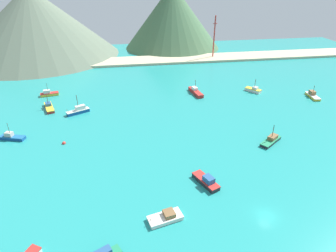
{
  "coord_description": "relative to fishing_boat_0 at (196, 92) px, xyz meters",
  "views": [
    {
      "loc": [
        -27.68,
        -40.41,
        45.79
      ],
      "look_at": [
        -15.13,
        37.92,
        2.82
      ],
      "focal_mm": 30.54,
      "sensor_mm": 36.0,
      "label": 1
    }
  ],
  "objects": [
    {
      "name": "fishing_boat_2",
      "position": [
        -23.13,
        -67.44,
        -0.24
      ],
      "size": [
        7.81,
        4.79,
        1.85
      ],
      "color": "silver",
      "rests_on": "ground"
    },
    {
      "name": "hill_central",
      "position": [
        4.68,
        85.27,
        18.91
      ],
      "size": [
        63.05,
        63.05,
        39.59
      ],
      "color": "#476B47",
      "rests_on": "ground"
    },
    {
      "name": "fishing_boat_1",
      "position": [
        -65.29,
        -27.55,
        -0.11
      ],
      "size": [
        8.11,
        4.46,
        5.52
      ],
      "color": "#14478C",
      "rests_on": "ground"
    },
    {
      "name": "fishing_boat_8",
      "position": [
        25.3,
        -1.66,
        -0.04
      ],
      "size": [
        6.4,
        7.08,
        5.6
      ],
      "color": "silver",
      "rests_on": "ground"
    },
    {
      "name": "fishing_boat_10",
      "position": [
        -61.16,
        7.6,
        0.02
      ],
      "size": [
        7.61,
        4.04,
        5.59
      ],
      "color": "gold",
      "rests_on": "ground"
    },
    {
      "name": "fishing_boat_12",
      "position": [
        46.9,
        -11.35,
        -0.06
      ],
      "size": [
        3.54,
        8.73,
        4.98
      ],
      "color": "gold",
      "rests_on": "ground"
    },
    {
      "name": "hill_west",
      "position": [
        -79.66,
        77.24,
        18.69
      ],
      "size": [
        95.75,
        95.75,
        39.14
      ],
      "color": "#60705B",
      "rests_on": "ground"
    },
    {
      "name": "fishing_boat_13",
      "position": [
        -58.44,
        -6.19,
        -0.14
      ],
      "size": [
        5.54,
        9.99,
        5.59
      ],
      "color": "red",
      "rests_on": "ground"
    },
    {
      "name": "beach_strip",
      "position": [
        -1.87,
        52.49,
        -0.28
      ],
      "size": [
        247.0,
        16.75,
        1.2
      ],
      "primitive_type": "cube",
      "color": "#C6B793",
      "rests_on": "ground"
    },
    {
      "name": "buoy_1",
      "position": [
        -49.03,
        -32.98,
        -0.69
      ],
      "size": [
        1.09,
        1.09,
        1.09
      ],
      "color": "red",
      "rests_on": "ground"
    },
    {
      "name": "fishing_boat_0",
      "position": [
        0.0,
        0.0,
        0.0
      ],
      "size": [
        4.31,
        11.29,
        5.94
      ],
      "color": "red",
      "rests_on": "ground"
    },
    {
      "name": "radio_tower",
      "position": [
        23.7,
        53.14,
        11.48
      ],
      "size": [
        2.42,
        1.94,
        24.24
      ],
      "color": "#B7332D",
      "rests_on": "ground"
    },
    {
      "name": "ground",
      "position": [
        -1.87,
        -39.89,
        -1.13
      ],
      "size": [
        260.0,
        280.0,
        0.5
      ],
      "color": "teal"
    },
    {
      "name": "fishing_boat_5",
      "position": [
        13.11,
        -42.08,
        -0.14
      ],
      "size": [
        8.55,
        7.25,
        5.93
      ],
      "color": "#232328",
      "rests_on": "ground"
    },
    {
      "name": "fishing_boat_4",
      "position": [
        -46.91,
        -11.84,
        0.18
      ],
      "size": [
        8.34,
        5.66,
        7.07
      ],
      "color": "#14478C",
      "rests_on": "ground"
    },
    {
      "name": "fishing_boat_11",
      "position": [
        -11.65,
        -57.7,
        0.01
      ],
      "size": [
        5.59,
        8.38,
        2.59
      ],
      "color": "#232328",
      "rests_on": "ground"
    }
  ]
}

